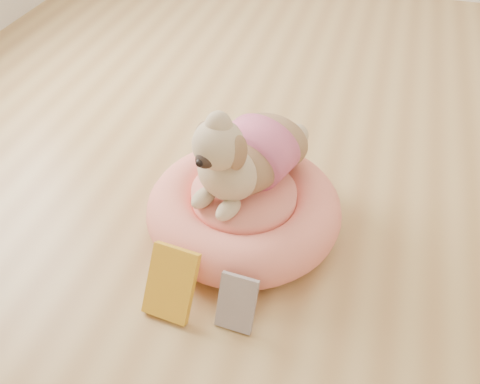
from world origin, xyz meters
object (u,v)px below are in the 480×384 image
(dog, at_px, (245,140))
(book_yellow, at_px, (171,283))
(book_white, at_px, (237,303))
(pet_bed, at_px, (244,209))

(dog, relative_size, book_yellow, 2.22)
(book_yellow, relative_size, book_white, 1.28)
(pet_bed, height_order, dog, dog)
(book_white, bearing_deg, pet_bed, 106.87)
(book_yellow, bearing_deg, book_white, 5.50)
(dog, distance_m, book_yellow, 0.52)
(book_white, bearing_deg, book_yellow, -176.81)
(pet_bed, distance_m, dog, 0.28)
(book_white, bearing_deg, dog, 106.77)
(book_yellow, xyz_separation_m, book_white, (0.21, -0.00, -0.02))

